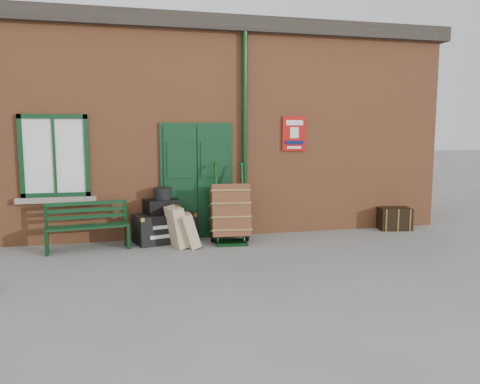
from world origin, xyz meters
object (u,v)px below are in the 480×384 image
object	(u,v)px
houdini_trunk	(164,228)
bench	(87,225)
dark_trunk	(394,219)
porter_trolley	(230,213)

from	to	relation	value
houdini_trunk	bench	bearing A→B (deg)	174.59
houdini_trunk	dark_trunk	distance (m)	4.89
bench	porter_trolley	world-z (taller)	porter_trolley
bench	dark_trunk	distance (m)	6.27
bench	houdini_trunk	xyz separation A→B (m)	(1.37, 0.26, -0.17)
dark_trunk	houdini_trunk	bearing A→B (deg)	-169.54
porter_trolley	dark_trunk	bearing A→B (deg)	9.93
bench	houdini_trunk	distance (m)	1.41
houdini_trunk	porter_trolley	xyz separation A→B (m)	(1.21, -0.32, 0.30)
bench	dark_trunk	size ratio (longest dim) A/B	2.22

